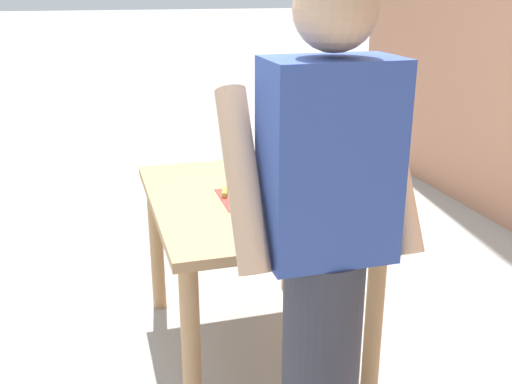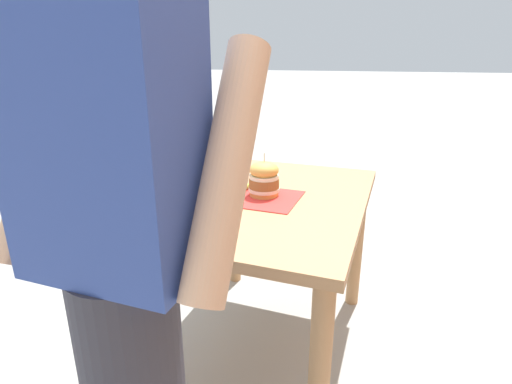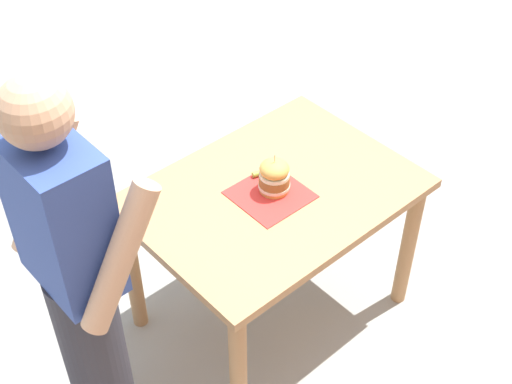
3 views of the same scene
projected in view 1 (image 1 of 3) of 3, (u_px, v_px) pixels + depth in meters
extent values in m
plane|color=#9E9E99|center=(250.00, 348.00, 2.85)|extent=(80.00, 80.00, 0.00)
cube|color=tan|center=(250.00, 200.00, 2.60)|extent=(0.84, 1.15, 0.04)
cylinder|color=tan|center=(289.00, 229.00, 3.29)|extent=(0.07, 0.07, 0.73)
cylinder|color=tan|center=(156.00, 244.00, 3.10)|extent=(0.07, 0.07, 0.73)
cylinder|color=tan|center=(373.00, 326.00, 2.35)|extent=(0.07, 0.07, 0.73)
cylinder|color=tan|center=(191.00, 356.00, 2.16)|extent=(0.07, 0.07, 0.73)
cube|color=red|center=(254.00, 197.00, 2.57)|extent=(0.29, 0.29, 0.00)
cylinder|color=gold|center=(250.00, 193.00, 2.58)|extent=(0.12, 0.12, 0.02)
cylinder|color=silver|center=(250.00, 189.00, 2.58)|extent=(0.13, 0.13, 0.01)
cylinder|color=brown|center=(250.00, 183.00, 2.57)|extent=(0.13, 0.13, 0.04)
cylinder|color=silver|center=(250.00, 177.00, 2.56)|extent=(0.12, 0.12, 0.01)
ellipsoid|color=gold|center=(250.00, 170.00, 2.55)|extent=(0.12, 0.12, 0.07)
cylinder|color=#D1B77F|center=(250.00, 160.00, 2.54)|extent=(0.00, 0.00, 0.05)
cylinder|color=#8EA83D|center=(225.00, 192.00, 2.58)|extent=(0.05, 0.09, 0.02)
cube|color=#334C9E|center=(329.00, 162.00, 1.63)|extent=(0.36, 0.22, 0.56)
sphere|color=tan|center=(336.00, 9.00, 1.50)|extent=(0.22, 0.22, 0.22)
cylinder|color=tan|center=(393.00, 166.00, 1.76)|extent=(0.09, 0.34, 0.50)
cylinder|color=tan|center=(242.00, 180.00, 1.64)|extent=(0.09, 0.34, 0.50)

